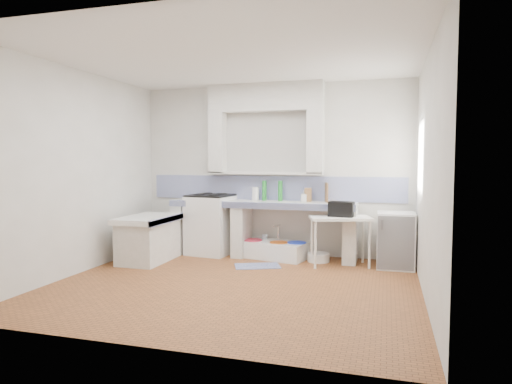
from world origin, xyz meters
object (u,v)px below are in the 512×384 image
(stove, at_px, (211,225))
(side_table, at_px, (340,241))
(sink, at_px, (275,251))
(fridge, at_px, (395,240))

(stove, bearing_deg, side_table, -0.55)
(sink, height_order, fridge, fridge)
(sink, distance_m, side_table, 1.09)
(stove, relative_size, sink, 0.97)
(side_table, distance_m, fridge, 0.80)
(side_table, bearing_deg, sink, 150.56)
(stove, bearing_deg, fridge, 3.56)
(stove, distance_m, fridge, 2.95)
(sink, xyz_separation_m, fridge, (1.82, -0.13, 0.28))
(stove, xyz_separation_m, fridge, (2.95, -0.17, -0.08))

